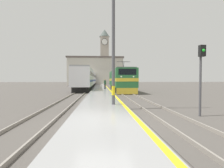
# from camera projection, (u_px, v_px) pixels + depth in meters

# --- Properties ---
(ground_plane) EXTENTS (200.00, 200.00, 0.00)m
(ground_plane) POSITION_uv_depth(u_px,v_px,m) (101.00, 89.00, 37.40)
(ground_plane) COLOR #514C47
(platform) EXTENTS (2.98, 140.00, 0.38)m
(platform) POSITION_uv_depth(u_px,v_px,m) (101.00, 89.00, 32.40)
(platform) COLOR #999999
(platform) RESTS_ON ground
(rail_track_near) EXTENTS (2.84, 140.00, 0.16)m
(rail_track_near) POSITION_uv_depth(u_px,v_px,m) (119.00, 90.00, 32.64)
(rail_track_near) COLOR #514C47
(rail_track_near) RESTS_ON ground
(rail_track_far) EXTENTS (2.83, 140.00, 0.16)m
(rail_track_far) POSITION_uv_depth(u_px,v_px,m) (85.00, 90.00, 32.20)
(rail_track_far) COLOR #514C47
(rail_track_far) RESTS_ON ground
(locomotive_train) EXTENTS (2.92, 15.69, 4.67)m
(locomotive_train) POSITION_uv_depth(u_px,v_px,m) (120.00, 80.00, 30.02)
(locomotive_train) COLOR black
(locomotive_train) RESTS_ON ground
(passenger_train) EXTENTS (2.92, 46.19, 4.00)m
(passenger_train) POSITION_uv_depth(u_px,v_px,m) (89.00, 79.00, 47.00)
(passenger_train) COLOR black
(passenger_train) RESTS_ON ground
(catenary_mast) EXTENTS (2.94, 0.23, 8.13)m
(catenary_mast) POSITION_uv_depth(u_px,v_px,m) (116.00, 39.00, 11.20)
(catenary_mast) COLOR #4C4C51
(catenary_mast) RESTS_ON platform
(person_on_platform) EXTENTS (0.34, 0.34, 1.67)m
(person_on_platform) POSITION_uv_depth(u_px,v_px,m) (105.00, 84.00, 29.93)
(person_on_platform) COLOR #23232D
(person_on_platform) RESTS_ON platform
(clock_tower) EXTENTS (4.10, 4.10, 22.01)m
(clock_tower) POSITION_uv_depth(u_px,v_px,m) (105.00, 55.00, 70.07)
(clock_tower) COLOR #ADA393
(clock_tower) RESTS_ON ground
(station_building) EXTENTS (19.72, 6.80, 9.93)m
(station_building) POSITION_uv_depth(u_px,v_px,m) (95.00, 71.00, 62.35)
(station_building) COLOR beige
(station_building) RESTS_ON ground
(signal_post) EXTENTS (0.30, 0.39, 3.80)m
(signal_post) POSITION_uv_depth(u_px,v_px,m) (201.00, 69.00, 9.28)
(signal_post) COLOR #4C4C51
(signal_post) RESTS_ON ground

